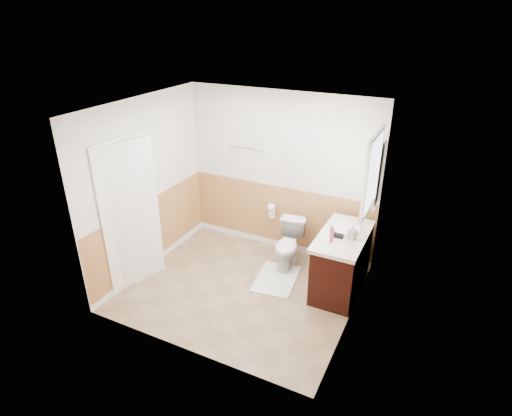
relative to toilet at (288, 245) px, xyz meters
The scene contains 32 objects.
floor 0.96m from the toilet, 112.86° to the right, with size 3.00×3.00×0.00m, color #8C7051.
ceiling 2.34m from the toilet, 112.86° to the right, with size 3.00×3.00×0.00m, color white.
wall_back 1.08m from the toilet, 126.51° to the left, with size 3.00×3.00×0.00m, color silver.
wall_front 2.34m from the toilet, 99.32° to the right, with size 3.00×3.00×0.00m, color silver.
wall_left 2.22m from the toilet, 155.87° to the right, with size 3.00×3.00×0.00m, color silver.
wall_right 1.68m from the toilet, 35.74° to the right, with size 3.00×3.00×0.00m, color silver.
wainscot_back 0.60m from the toilet, 127.21° to the left, with size 3.00×3.00×0.00m, color #C6804F.
wainscot_front 2.15m from the toilet, 99.37° to the right, with size 3.00×3.00×0.00m, color #C6804F.
wainscot_left 2.02m from the toilet, 155.73° to the right, with size 2.60×2.60×0.00m, color #C6804F.
wainscot_right 1.42m from the toilet, 36.03° to the right, with size 2.60×2.60×0.00m, color #C6804F.
toilet is the anchor object (origin of this frame).
bath_mat 0.54m from the toilet, 90.00° to the right, with size 0.55×0.80×0.02m, color silver.
vanity_cabinet 0.90m from the toilet, 15.02° to the right, with size 0.55×1.10×0.80m, color black.
vanity_knob_left 0.69m from the toilet, 30.48° to the right, with size 0.03×0.03×0.03m, color white.
vanity_knob_right 0.62m from the toilet, 13.16° to the right, with size 0.03×0.03×0.03m, color silver.
countertop 1.01m from the toilet, 15.19° to the right, with size 0.60×1.15×0.05m, color silver.
sink_basin 1.01m from the toilet, ahead, with size 0.36×0.36×0.02m, color white.
faucet 1.20m from the toilet, ahead, with size 0.02×0.02×0.14m, color silver.
lotion_bottle 1.10m from the toilet, 32.85° to the right, with size 0.05×0.05×0.22m, color #BE3173.
soap_dispenser 1.20m from the toilet, 17.03° to the right, with size 0.09×0.09×0.20m, color #949DA7.
hair_dryer_body 1.04m from the toilet, 22.91° to the right, with size 0.07×0.07×0.14m, color black.
hair_dryer_handle 1.00m from the toilet, 23.63° to the right, with size 0.03×0.03×0.07m, color black.
mirror_panel 1.67m from the toilet, 13.56° to the left, with size 0.02×0.35×0.90m, color silver.
window_frame 1.82m from the toilet, 12.10° to the right, with size 0.04×0.80×1.00m, color white.
window_glass 1.83m from the toilet, 11.93° to the right, with size 0.01×0.70×0.90m, color white.
door 2.27m from the toilet, 143.84° to the right, with size 0.05×0.80×2.04m, color white.
door_frame 2.33m from the toilet, 144.99° to the right, with size 0.02×0.92×2.10m, color white.
door_knob 2.03m from the toilet, 150.69° to the right, with size 0.06×0.06×0.06m, color silver.
towel_bar 1.60m from the toilet, 154.98° to the left, with size 0.02×0.02×0.62m, color silver.
tp_holder_bar 0.70m from the toilet, 138.33° to the left, with size 0.02×0.02×0.14m, color silver.
tp_roll 0.70m from the toilet, 138.33° to the left, with size 0.11×0.11×0.10m, color white.
tp_sheet 0.65m from the toilet, 138.33° to the left, with size 0.10×0.01×0.16m, color white.
Camera 1 is at (2.29, -4.21, 3.52)m, focal length 29.46 mm.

